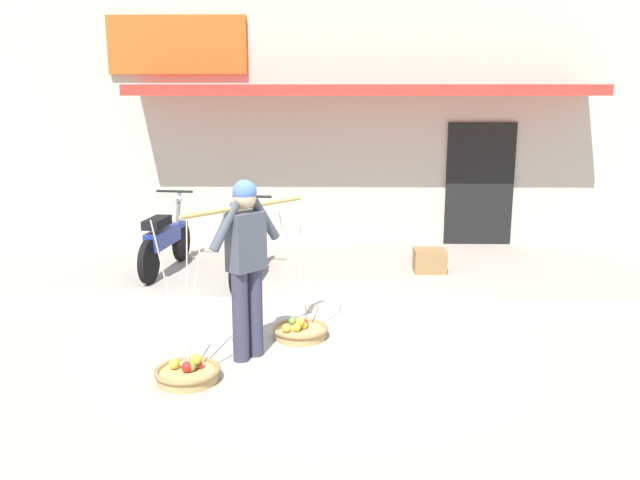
% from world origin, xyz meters
% --- Properties ---
extents(ground_plane, '(90.00, 90.00, 0.00)m').
position_xyz_m(ground_plane, '(0.00, 0.00, 0.00)').
color(ground_plane, '#9E998C').
extents(sidewalk_curb, '(20.00, 0.24, 0.10)m').
position_xyz_m(sidewalk_curb, '(0.00, 0.70, 0.05)').
color(sidewalk_curb, '#BAB4A5').
rests_on(sidewalk_curb, ground).
extents(fruit_vendor, '(0.96, 1.09, 1.70)m').
position_xyz_m(fruit_vendor, '(-0.50, -0.72, 0.98)').
color(fruit_vendor, '#38384C').
rests_on(fruit_vendor, ground).
extents(fruit_basket_left_side, '(0.57, 0.57, 1.45)m').
position_xyz_m(fruit_basket_left_side, '(-0.04, -0.19, 0.08)').
color(fruit_basket_left_side, tan).
rests_on(fruit_basket_left_side, ground).
extents(fruit_basket_right_side, '(0.57, 0.57, 1.45)m').
position_xyz_m(fruit_basket_right_side, '(-0.96, -1.24, 0.08)').
color(fruit_basket_right_side, tan).
rests_on(fruit_basket_right_side, ground).
extents(motorcycle_nearest_shop, '(0.54, 1.82, 1.09)m').
position_xyz_m(motorcycle_nearest_shop, '(-2.06, 2.31, 0.45)').
color(motorcycle_nearest_shop, black).
rests_on(motorcycle_nearest_shop, ground).
extents(motorcycle_second_in_row, '(0.54, 1.82, 1.09)m').
position_xyz_m(motorcycle_second_in_row, '(-0.85, 1.85, 0.45)').
color(motorcycle_second_in_row, black).
rests_on(motorcycle_second_in_row, ground).
extents(storefront_building, '(13.00, 6.00, 4.20)m').
position_xyz_m(storefront_building, '(0.74, 6.67, 2.10)').
color(storefront_building, beige).
rests_on(storefront_building, ground).
extents(wooden_crate, '(0.44, 0.36, 0.32)m').
position_xyz_m(wooden_crate, '(1.65, 2.38, 0.16)').
color(wooden_crate, olive).
rests_on(wooden_crate, ground).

